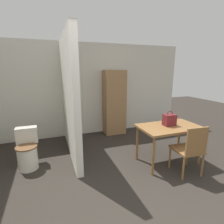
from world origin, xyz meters
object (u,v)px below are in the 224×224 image
at_px(toilet, 27,151).
at_px(wooden_chair, 190,148).
at_px(space_heater, 169,127).
at_px(wooden_cabinet, 114,103).
at_px(handbag, 169,120).
at_px(dining_table, 169,130).

bearing_deg(toilet, wooden_chair, -25.01).
relative_size(wooden_chair, space_heater, 2.14).
height_order(wooden_chair, wooden_cabinet, wooden_cabinet).
distance_m(wooden_chair, wooden_cabinet, 2.49).
relative_size(wooden_chair, handbag, 3.18).
bearing_deg(wooden_chair, dining_table, 101.95).
bearing_deg(handbag, dining_table, -117.32).
bearing_deg(handbag, toilet, 164.80).
xyz_separation_m(wooden_chair, toilet, (-2.66, 1.24, -0.17)).
relative_size(wooden_chair, toilet, 1.25).
relative_size(dining_table, wooden_chair, 1.28).
height_order(dining_table, wooden_cabinet, wooden_cabinet).
xyz_separation_m(wooden_chair, handbag, (-0.05, 0.53, 0.37)).
bearing_deg(handbag, wooden_chair, -84.67).
distance_m(wooden_chair, handbag, 0.65).
bearing_deg(toilet, dining_table, -16.04).
bearing_deg(dining_table, handbag, 62.68).
xyz_separation_m(dining_table, toilet, (-2.59, 0.74, -0.34)).
bearing_deg(space_heater, wooden_cabinet, 155.82).
bearing_deg(space_heater, handbag, -129.30).
bearing_deg(dining_table, wooden_cabinet, 101.93).
xyz_separation_m(dining_table, space_heater, (1.03, 1.27, -0.45)).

